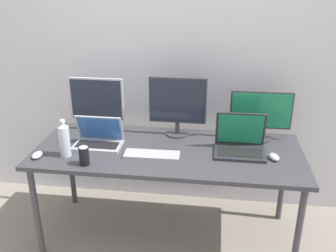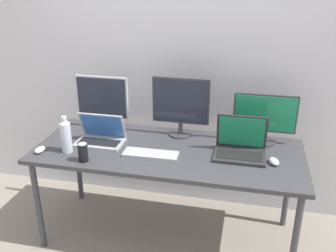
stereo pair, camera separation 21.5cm
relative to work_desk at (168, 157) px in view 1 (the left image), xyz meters
name	(u,v)px [view 1 (the left image)]	position (x,y,z in m)	size (l,w,h in m)	color
ground_plane	(168,234)	(0.00, 0.00, -0.68)	(16.00, 16.00, 0.00)	gray
wall_back	(178,54)	(0.00, 0.59, 0.62)	(7.00, 0.08, 2.60)	silver
work_desk	(168,157)	(0.00, 0.00, 0.00)	(1.88, 0.77, 0.74)	#424247
monitor_left	(97,104)	(-0.59, 0.28, 0.27)	(0.42, 0.22, 0.42)	silver
monitor_center	(178,104)	(0.04, 0.27, 0.31)	(0.43, 0.17, 0.45)	#38383D
monitor_right	(261,114)	(0.65, 0.28, 0.25)	(0.45, 0.20, 0.37)	#38383D
laptop_silver	(99,139)	(-0.50, 0.00, 0.11)	(0.34, 0.22, 0.22)	#B7B7BC
laptop_secondary	(240,143)	(0.50, 0.04, 0.12)	(0.34, 0.26, 0.27)	#2D2D33
keyboard_main	(152,155)	(-0.10, -0.12, 0.07)	(0.38, 0.13, 0.02)	#B2B2B7
mouse_by_keyboard	(274,157)	(0.72, -0.05, 0.08)	(0.06, 0.10, 0.04)	silver
mouse_by_laptop	(37,155)	(-0.86, -0.24, 0.07)	(0.06, 0.10, 0.04)	silver
water_bottle	(64,140)	(-0.68, -0.19, 0.18)	(0.07, 0.07, 0.26)	silver
soda_can_near_keyboard	(84,156)	(-0.51, -0.29, 0.12)	(0.07, 0.07, 0.13)	black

